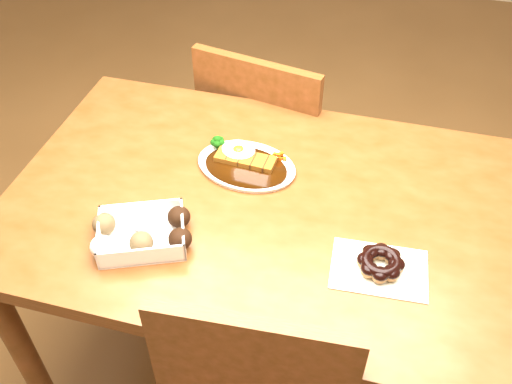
% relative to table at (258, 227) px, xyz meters
% --- Properties ---
extents(ground, '(6.00, 6.00, 0.00)m').
position_rel_table_xyz_m(ground, '(0.00, 0.00, -0.65)').
color(ground, brown).
rests_on(ground, ground).
extents(table, '(1.20, 0.80, 0.75)m').
position_rel_table_xyz_m(table, '(0.00, 0.00, 0.00)').
color(table, '#512D10').
rests_on(table, ground).
extents(chair_far, '(0.49, 0.49, 0.87)m').
position_rel_table_xyz_m(chair_far, '(-0.09, 0.54, -0.17)').
color(chair_far, '#512D10').
rests_on(chair_far, ground).
extents(katsu_curry_plate, '(0.27, 0.21, 0.05)m').
position_rel_table_xyz_m(katsu_curry_plate, '(-0.06, 0.11, 0.11)').
color(katsu_curry_plate, white).
rests_on(katsu_curry_plate, table).
extents(donut_box, '(0.23, 0.21, 0.05)m').
position_rel_table_xyz_m(donut_box, '(-0.21, -0.19, 0.13)').
color(donut_box, white).
rests_on(donut_box, table).
extents(pon_de_ring, '(0.21, 0.15, 0.04)m').
position_rel_table_xyz_m(pon_de_ring, '(0.30, -0.14, 0.12)').
color(pon_de_ring, silver).
rests_on(pon_de_ring, table).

